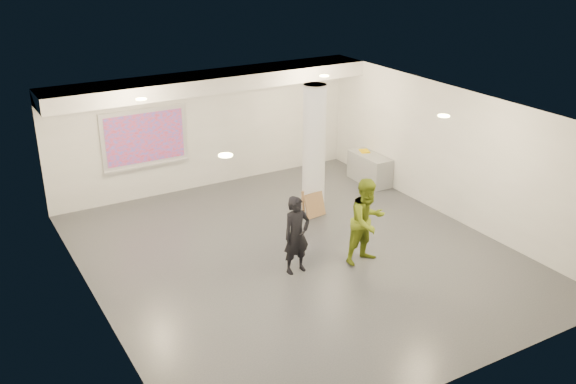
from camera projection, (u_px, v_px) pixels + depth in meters
floor at (298, 255)px, 13.05m from camera, size 8.00×9.00×0.01m
ceiling at (299, 112)px, 11.91m from camera, size 8.00×9.00×0.01m
wall_back at (206, 129)px, 16.07m from camera, size 8.00×0.01×3.00m
wall_front at (466, 291)px, 8.88m from camera, size 8.00×0.01×3.00m
wall_left at (92, 232)px, 10.62m from camera, size 0.01×9.00×3.00m
wall_right at (451, 153)px, 14.34m from camera, size 0.01×9.00×3.00m
soffit_band at (212, 81)px, 15.13m from camera, size 8.00×1.10×0.36m
downlight_nw at (141, 99)px, 12.89m from camera, size 0.22×0.22×0.02m
downlight_ne at (324, 76)px, 14.94m from camera, size 0.22×0.22×0.02m
downlight_sw at (226, 155)px, 9.69m from camera, size 0.22×0.22×0.02m
downlight_se at (444, 116)px, 11.74m from camera, size 0.22×0.22×0.02m
column at (314, 149)px, 14.61m from camera, size 0.52×0.52×3.00m
projection_screen at (145, 138)px, 15.28m from camera, size 2.10×0.13×1.42m
credenza at (370, 169)px, 16.68m from camera, size 0.54×1.29×0.75m
postit_pad at (364, 151)px, 16.78m from camera, size 0.32×0.36×0.03m
cardboard_back at (310, 199)px, 15.07m from camera, size 0.48×0.16×0.52m
cardboard_front at (315, 205)px, 14.73m from camera, size 0.54×0.28×0.56m
woman at (297, 235)px, 12.15m from camera, size 0.58×0.39×1.55m
man at (367, 221)px, 12.50m from camera, size 0.92×0.75×1.75m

